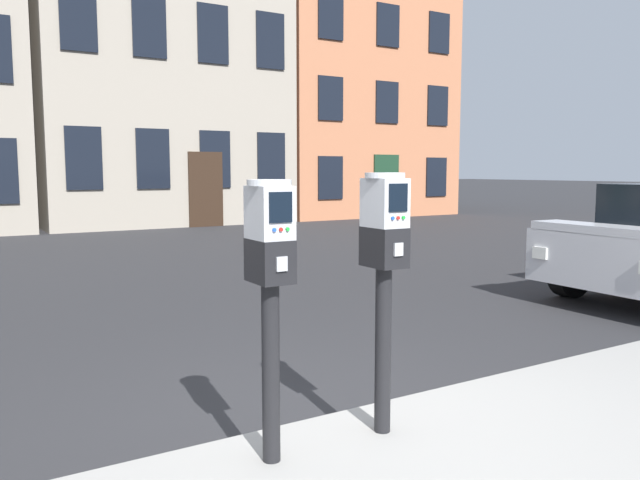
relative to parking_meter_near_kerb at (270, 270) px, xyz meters
The scene contains 4 objects.
ground_plane 1.24m from the parking_meter_near_kerb, 17.65° to the left, with size 160.00×160.00×0.00m, color #28282B.
parking_meter_near_kerb is the anchor object (origin of this frame).
parking_meter_twin_adjacent 0.69m from the parking_meter_near_kerb, ahead, with size 0.22×0.25×1.44m.
townhouse_brick_corner 21.07m from the parking_meter_near_kerb, 56.08° to the left, with size 6.60×6.06×9.82m.
Camera 1 is at (-1.91, -2.90, 1.60)m, focal length 35.66 mm.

